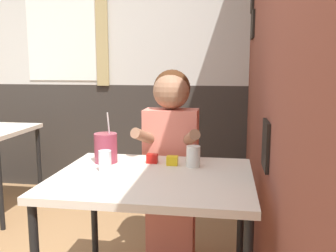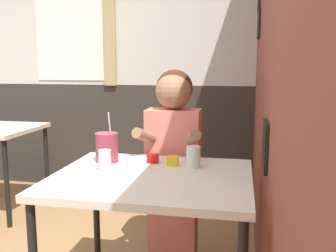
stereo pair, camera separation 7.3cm
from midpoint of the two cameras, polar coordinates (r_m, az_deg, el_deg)
The scene contains 9 objects.
brick_wall_right at distance 2.52m, azimuth 13.65°, elevation 10.18°, with size 0.08×4.32×2.70m.
back_wall at distance 3.92m, azimuth -10.26°, elevation 9.97°, with size 5.86×0.09×2.70m.
main_table at distance 1.90m, azimuth -3.40°, elevation -9.52°, with size 0.98×0.81×0.76m.
person_seated at distance 2.42m, azimuth -0.38°, elevation -5.07°, with size 0.42×0.42×1.27m.
cocktail_pitcher at distance 2.13m, azimuth -10.43°, elevation -3.30°, with size 0.13×0.13×0.28m.
glass_near_pitcher at distance 1.95m, azimuth -10.63°, elevation -5.26°, with size 0.07×0.07×0.11m.
glass_center at distance 2.01m, azimuth 2.83°, elevation -4.65°, with size 0.07×0.07×0.11m.
condiment_ketchup at distance 2.09m, azimuth -3.42°, elevation -4.98°, with size 0.06×0.04×0.05m.
condiment_mustard at distance 2.05m, azimuth -0.37°, elevation -5.30°, with size 0.06×0.04×0.05m.
Camera 1 is at (1.23, -1.35, 1.30)m, focal length 40.00 mm.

